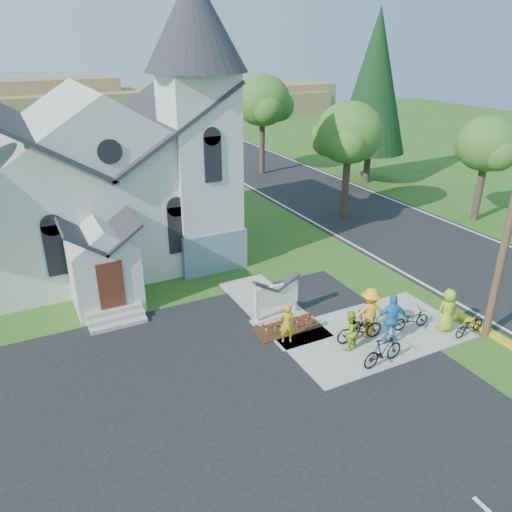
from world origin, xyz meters
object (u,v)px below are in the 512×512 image
cyclist_2 (392,319)px  bike_2 (411,319)px  bike_3 (364,320)px  cyclist_0 (287,323)px  church_sign (276,296)px  bike_1 (383,351)px  cyclist_1 (349,331)px  cyclist_4 (448,310)px  bike_4 (469,325)px  bike_0 (360,329)px  cyclist_3 (370,313)px

cyclist_2 → bike_2: cyclist_2 is taller
bike_3 → cyclist_0: bearing=53.7°
church_sign → bike_1: 4.75m
cyclist_0 → cyclist_2: size_ratio=0.78×
cyclist_1 → church_sign: bearing=-82.6°
church_sign → cyclist_4: bearing=-35.1°
bike_1 → bike_3: bearing=-24.5°
bike_4 → bike_0: bearing=63.0°
bike_1 → bike_0: bearing=-11.9°
bike_1 → bike_2: bearing=-67.2°
cyclist_0 → bike_3: size_ratio=0.83×
bike_3 → cyclist_1: bearing=96.6°
bike_1 → cyclist_2: 1.51m
church_sign → bike_1: church_sign is taller
cyclist_2 → cyclist_4: bearing=-162.0°
cyclist_0 → cyclist_2: (3.36, -1.77, 0.21)m
bike_4 → bike_1: bearing=84.2°
church_sign → cyclist_3: bearing=-48.2°
cyclist_3 → cyclist_4: cyclist_3 is taller
cyclist_3 → cyclist_4: bearing=-177.5°
bike_0 → cyclist_4: size_ratio=1.09×
bike_3 → cyclist_4: cyclist_4 is taller
church_sign → cyclist_2: bearing=-50.5°
cyclist_1 → bike_4: size_ratio=0.98×
bike_2 → cyclist_3: bearing=85.8°
cyclist_0 → bike_4: 6.96m
bike_0 → church_sign: bearing=39.1°
bike_0 → bike_1: size_ratio=1.08×
bike_2 → bike_3: bearing=78.7°
bike_2 → cyclist_4: 1.38m
cyclist_3 → cyclist_2: bearing=141.5°
bike_2 → cyclist_0: bearing=80.2°
cyclist_1 → bike_3: 1.34m
cyclist_2 → cyclist_4: (2.49, -0.29, -0.12)m
church_sign → cyclist_4: (5.35, -3.76, -0.11)m
cyclist_3 → bike_3: bearing=-62.7°
bike_2 → bike_4: size_ratio=0.99×
bike_0 → cyclist_4: cyclist_4 is taller
bike_0 → cyclist_4: bearing=-99.9°
bike_1 → bike_3: (0.67, 1.90, 0.03)m
church_sign → bike_3: bearing=-45.8°
cyclist_3 → bike_3: 0.50m
bike_1 → cyclist_2: (1.11, 0.92, 0.46)m
bike_1 → bike_2: bike_1 is taller
cyclist_3 → bike_0: bearing=34.7°
bike_1 → church_sign: bearing=16.6°
bike_2 → cyclist_3: (-1.80, 0.33, 0.58)m
church_sign → cyclist_2: 4.50m
bike_3 → bike_4: (3.48, -1.91, -0.15)m
bike_1 → cyclist_4: bearing=-85.2°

